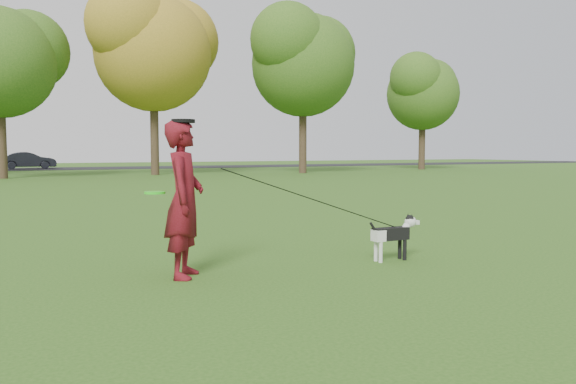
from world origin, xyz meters
TOP-DOWN VIEW (x-y plane):
  - ground at (0.00, 0.00)m, footprint 120.00×120.00m
  - road at (0.00, 40.00)m, footprint 120.00×7.00m
  - man at (-1.37, -0.37)m, footprint 0.69×0.79m
  - dog at (1.44, -0.60)m, footprint 0.82×0.16m
  - car_mid at (-2.65, 40.00)m, footprint 3.90×1.44m
  - man_held_items at (0.29, -0.52)m, footprint 3.41×0.40m
  - tree_row at (-1.43, 26.07)m, footprint 51.74×8.86m

SIDE VIEW (x-z plane):
  - ground at x=0.00m, z-range 0.00..0.00m
  - road at x=0.00m, z-range 0.00..0.02m
  - dog at x=1.44m, z-range 0.07..0.69m
  - car_mid at x=-2.65m, z-range 0.02..1.30m
  - man_held_items at x=0.29m, z-range 0.14..1.56m
  - man at x=-1.37m, z-range 0.00..1.83m
  - tree_row at x=-1.43m, z-range 1.40..13.41m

